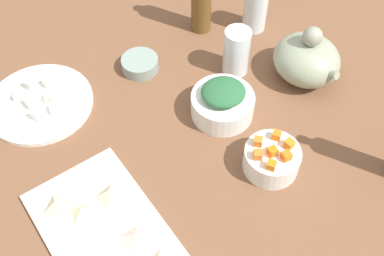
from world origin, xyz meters
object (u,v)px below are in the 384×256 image
Objects in this scene: cutting_board at (105,231)px; drinking_glass_1 at (236,52)px; bowl_small_side at (140,64)px; bowl_greens at (222,105)px; drinking_glass_0 at (255,9)px; teapot at (307,59)px; bowl_carrots at (272,159)px; plate_tofu at (40,103)px.

cutting_board is 2.70× the size of drinking_glass_1.
cutting_board is at bearing -39.84° from bowl_small_side.
bowl_greens is 1.19× the size of drinking_glass_0.
bowl_small_side is 0.75× the size of drinking_glass_1.
teapot is 21.53cm from drinking_glass_0.
cutting_board is 2.72× the size of drinking_glass_0.
bowl_carrots reaches higher than cutting_board.
cutting_board is 38.31cm from plate_tofu.
bowl_carrots is (6.76, 36.77, 2.33)cm from cutting_board.
bowl_greens reaches higher than plate_tofu.
bowl_carrots is at bearing -1.79° from bowl_greens.
drinking_glass_1 reaches higher than bowl_carrots.
drinking_glass_0 is (7.31, 59.79, 5.59)cm from plate_tofu.
bowl_small_side reaches higher than cutting_board.
bowl_small_side is at bearing 140.16° from cutting_board.
bowl_small_side is (-34.91, 29.12, 1.13)cm from cutting_board.
drinking_glass_0 is at bearing 127.39° from bowl_greens.
bowl_greens is at bearing -49.92° from drinking_glass_1.
bowl_small_side is (-23.60, -8.21, -1.24)cm from bowl_greens.
bowl_greens is 15.16cm from drinking_glass_1.
plate_tofu is at bearing -116.28° from teapot.
teapot is 17.16cm from drinking_glass_1.
teapot is at bearing 51.72° from bowl_small_side.
drinking_glass_0 is (-19.57, 25.61, 3.32)cm from bowl_greens.
cutting_board is at bearing -63.87° from drinking_glass_0.
drinking_glass_0 reaches higher than bowl_carrots.
bowl_greens is 25.02cm from bowl_small_side.
bowl_carrots is at bearing 10.40° from bowl_small_side.
bowl_greens is at bearing -94.51° from teapot.
plate_tofu is at bearing -110.89° from drinking_glass_1.
cutting_board is at bearing -100.42° from bowl_carrots.
drinking_glass_1 is (-11.42, -12.80, 0.48)cm from teapot.
bowl_carrots reaches higher than bowl_small_side.
drinking_glass_0 is (-30.87, 62.94, 5.69)cm from cutting_board.
plate_tofu is at bearing -97.18° from bowl_small_side.
drinking_glass_1 is (-20.82, 48.64, 5.74)cm from cutting_board.
cutting_board is 62.38cm from teapot.
drinking_glass_0 and drinking_glass_1 have the same top height.
bowl_carrots is at bearing -56.78° from teapot.
drinking_glass_1 is (-27.58, 11.87, 3.41)cm from bowl_carrots.
bowl_carrots is 0.97× the size of drinking_glass_0.
teapot reaches higher than drinking_glass_1.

